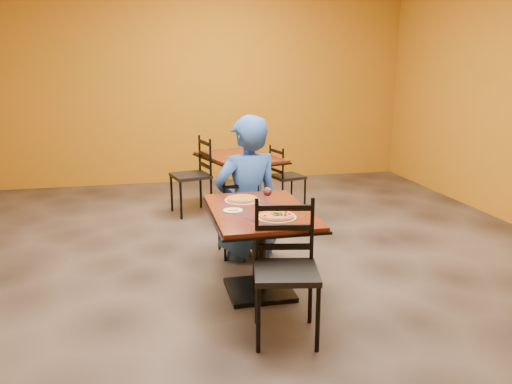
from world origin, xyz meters
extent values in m
cube|color=black|center=(0.00, 0.00, 0.00)|extent=(7.00, 8.00, 0.01)
cube|color=#BB6514|center=(0.00, 4.00, 1.50)|extent=(7.00, 0.01, 3.00)
cube|color=#5E1E0E|center=(0.00, -0.50, 0.73)|extent=(0.80, 1.20, 0.03)
cube|color=black|center=(0.00, -0.50, 0.71)|extent=(0.83, 1.23, 0.02)
cylinder|color=black|center=(0.00, -0.50, 0.37)|extent=(0.12, 0.12, 0.66)
cube|color=black|center=(0.00, -0.50, 0.02)|extent=(0.55, 0.55, 0.04)
cube|color=#5E1E0E|center=(0.32, 2.07, 0.73)|extent=(1.13, 1.40, 0.03)
cube|color=black|center=(0.32, 2.07, 0.71)|extent=(1.16, 1.44, 0.02)
cylinder|color=black|center=(0.32, 2.07, 0.37)|extent=(0.12, 0.12, 0.66)
cube|color=black|center=(0.32, 2.07, 0.02)|extent=(0.69, 0.69, 0.04)
imported|color=#19478E|center=(0.07, 0.35, 0.73)|extent=(0.78, 0.59, 1.46)
cylinder|color=white|center=(0.08, -0.77, 0.76)|extent=(0.31, 0.31, 0.01)
cylinder|color=#970B0B|center=(0.08, -0.77, 0.77)|extent=(0.28, 0.28, 0.02)
cylinder|color=white|center=(-0.09, -0.21, 0.76)|extent=(0.31, 0.31, 0.01)
cylinder|color=orange|center=(-0.09, -0.21, 0.77)|extent=(0.28, 0.28, 0.02)
cylinder|color=white|center=(-0.23, -0.50, 0.76)|extent=(0.16, 0.16, 0.01)
cylinder|color=tan|center=(-0.23, -0.50, 0.76)|extent=(0.09, 0.09, 0.01)
cube|color=silver|center=(-0.14, -0.78, 0.75)|extent=(0.09, 0.18, 0.00)
cube|color=silver|center=(0.32, -0.76, 0.75)|extent=(0.04, 0.21, 0.00)
camera|label=1|loc=(-0.92, -4.52, 1.94)|focal=35.98mm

